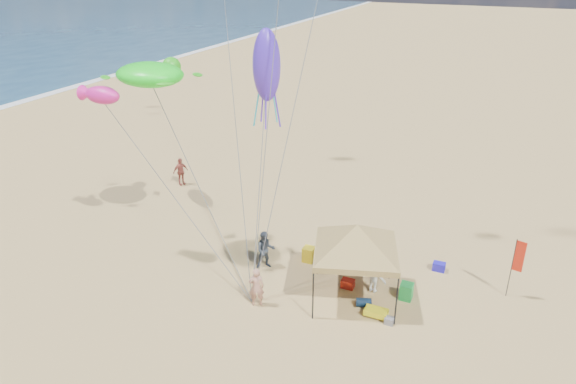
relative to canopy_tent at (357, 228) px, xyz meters
name	(u,v)px	position (x,y,z in m)	size (l,w,h in m)	color
ground	(257,313)	(-3.13, -2.54, -3.25)	(280.00, 280.00, 0.00)	tan
canopy_tent	(357,228)	(0.00, 0.00, 0.00)	(6.04, 6.04, 3.91)	black
feather_flag	(517,259)	(5.92, 2.62, -1.44)	(0.40, 0.11, 2.69)	black
cooler_red	(348,284)	(-0.42, 0.57, -3.06)	(0.54, 0.38, 0.38)	#A31B0D
cooler_blue	(439,267)	(2.90, 3.48, -3.06)	(0.54, 0.38, 0.38)	#1F16BA
bag_navy	(364,302)	(0.58, -0.42, -3.07)	(0.36, 0.36, 0.60)	#0C1F37
bag_orange	(347,250)	(-1.34, 3.24, -3.07)	(0.36, 0.36, 0.60)	#E8420C
chair_green	(406,291)	(2.01, 0.78, -2.90)	(0.50, 0.50, 0.70)	green
chair_yellow	(309,254)	(-2.72, 1.87, -2.90)	(0.50, 0.50, 0.70)	yellow
crate_grey	(389,321)	(1.78, -1.09, -3.11)	(0.34, 0.30, 0.28)	slate
beach_cart	(376,312)	(1.20, -0.85, -3.05)	(0.90, 0.50, 0.24)	yellow
person_near_a	(256,287)	(-3.40, -2.04, -2.41)	(0.62, 0.40, 1.69)	tan
person_near_b	(265,250)	(-4.30, 0.60, -2.36)	(0.87, 0.67, 1.78)	#323A44
person_near_c	(374,275)	(0.65, 0.77, -2.46)	(1.02, 0.59, 1.59)	silver
person_far_a	(181,172)	(-13.11, 6.92, -2.41)	(0.99, 0.41, 1.69)	#9A463B
turtle_kite	(150,75)	(-9.14, 0.01, 5.14)	(2.94, 2.35, 0.98)	#16FF1F
fish_kite	(102,95)	(-10.76, -1.13, 4.38)	(1.67, 0.83, 0.74)	#DE1E8F
squid_kite	(267,66)	(-4.36, 1.17, 5.67)	(1.10, 1.10, 2.87)	#4A27D3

